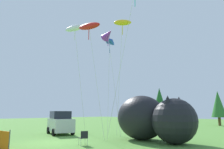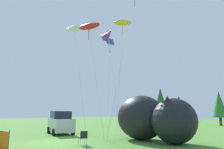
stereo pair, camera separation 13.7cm
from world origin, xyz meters
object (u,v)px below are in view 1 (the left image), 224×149
kite_purple_delta (108,35)px  kite_red_lizard (89,27)px  kite_yellow_hero (122,23)px  folding_chair (84,137)px  kite_white_ghost (75,29)px  parked_car (60,123)px  inflatable_cat (152,119)px  kite_blue_box (110,43)px

kite_purple_delta → kite_red_lizard: bearing=-74.6°
kite_yellow_hero → kite_red_lizard: bearing=-101.6°
folding_chair → kite_white_ghost: (-5.87, 3.16, 10.01)m
folding_chair → parked_car: bearing=-2.3°
inflatable_cat → kite_purple_delta: kite_purple_delta is taller
folding_chair → kite_yellow_hero: kite_yellow_hero is taller
kite_purple_delta → kite_blue_box: kite_purple_delta is taller
folding_chair → kite_blue_box: kite_blue_box is taller
parked_car → inflatable_cat: bearing=30.5°
inflatable_cat → kite_white_ghost: kite_white_ghost is taller
inflatable_cat → kite_white_ghost: bearing=-162.3°
folding_chair → kite_blue_box: (-4.72, 7.02, 9.07)m
kite_blue_box → kite_yellow_hero: bearing=-11.3°
kite_red_lizard → kite_yellow_hero: size_ratio=0.89×
kite_red_lizard → kite_purple_delta: bearing=105.4°
kite_purple_delta → kite_yellow_hero: bearing=13.1°
kite_blue_box → inflatable_cat: bearing=-18.0°
kite_white_ghost → kite_purple_delta: bearing=59.1°
inflatable_cat → kite_red_lizard: kite_red_lizard is taller
parked_car → kite_red_lizard: (4.18, -0.00, 8.82)m
kite_purple_delta → inflatable_cat: bearing=-12.4°
parked_car → kite_blue_box: kite_blue_box is taller
parked_car → kite_yellow_hero: size_ratio=0.37×
folding_chair → kite_red_lizard: bearing=-23.0°
inflatable_cat → kite_yellow_hero: (-4.46, 1.74, 9.55)m
inflatable_cat → kite_red_lizard: bearing=-153.2°
inflatable_cat → kite_blue_box: kite_blue_box is taller
inflatable_cat → kite_purple_delta: (-6.15, 1.35, 8.65)m
kite_red_lizard → kite_purple_delta: kite_purple_delta is taller
parked_car → folding_chair: (7.33, -2.82, -0.54)m
kite_white_ghost → folding_chair: bearing=-28.3°
kite_red_lizard → kite_yellow_hero: 4.01m
folding_chair → kite_blue_box: 12.41m
kite_white_ghost → kite_red_lizard: bearing=-7.1°
inflatable_cat → kite_white_ghost: (-7.94, -1.66, 8.96)m
folding_chair → kite_purple_delta: (-4.07, 6.16, 9.70)m
kite_white_ghost → kite_blue_box: bearing=73.4°
kite_yellow_hero → kite_purple_delta: 1.95m
kite_white_ghost → kite_yellow_hero: size_ratio=0.95×
inflatable_cat → kite_white_ghost: 12.09m
parked_car → inflatable_cat: size_ratio=0.63×
inflatable_cat → kite_purple_delta: size_ratio=0.62×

